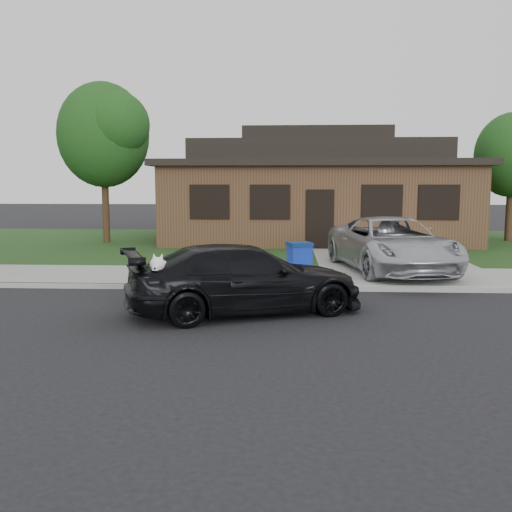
{
  "coord_description": "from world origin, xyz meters",
  "views": [
    {
      "loc": [
        2.85,
        -9.67,
        2.49
      ],
      "look_at": [
        2.24,
        1.21,
        1.1
      ],
      "focal_mm": 40.0,
      "sensor_mm": 36.0,
      "label": 1
    }
  ],
  "objects": [
    {
      "name": "ground",
      "position": [
        0.0,
        0.0,
        0.0
      ],
      "size": [
        120.0,
        120.0,
        0.0
      ],
      "primitive_type": "plane",
      "color": "black",
      "rests_on": "ground"
    },
    {
      "name": "sidewalk",
      "position": [
        0.0,
        5.0,
        0.06
      ],
      "size": [
        60.0,
        3.0,
        0.12
      ],
      "primitive_type": "cube",
      "color": "gray",
      "rests_on": "ground"
    },
    {
      "name": "curb",
      "position": [
        0.0,
        3.5,
        0.06
      ],
      "size": [
        60.0,
        0.12,
        0.12
      ],
      "primitive_type": "cube",
      "color": "gray",
      "rests_on": "ground"
    },
    {
      "name": "lawn",
      "position": [
        0.0,
        13.0,
        0.07
      ],
      "size": [
        60.0,
        13.0,
        0.13
      ],
      "primitive_type": "cube",
      "color": "#193814",
      "rests_on": "ground"
    },
    {
      "name": "driveway",
      "position": [
        6.0,
        10.0,
        0.07
      ],
      "size": [
        4.5,
        13.0,
        0.14
      ],
      "primitive_type": "cube",
      "color": "gray",
      "rests_on": "ground"
    },
    {
      "name": "sedan",
      "position": [
        2.03,
        1.11,
        0.67
      ],
      "size": [
        4.94,
        3.4,
        1.33
      ],
      "rotation": [
        0.0,
        0.0,
        1.94
      ],
      "color": "black",
      "rests_on": "ground"
    },
    {
      "name": "minivan",
      "position": [
        5.64,
        5.78,
        0.87
      ],
      "size": [
        3.3,
        5.57,
        1.45
      ],
      "primitive_type": "imported",
      "rotation": [
        0.0,
        0.0,
        0.18
      ],
      "color": "#B2B4B9",
      "rests_on": "driveway"
    },
    {
      "name": "recycling_bin",
      "position": [
        3.14,
        4.45,
        0.58
      ],
      "size": [
        0.7,
        0.7,
        0.92
      ],
      "rotation": [
        0.0,
        0.0,
        0.32
      ],
      "color": "#0E29A0",
      "rests_on": "sidewalk"
    },
    {
      "name": "house",
      "position": [
        4.0,
        15.0,
        2.13
      ],
      "size": [
        12.6,
        8.6,
        4.65
      ],
      "color": "#422B1C",
      "rests_on": "ground"
    },
    {
      "name": "tree_0",
      "position": [
        -4.34,
        12.88,
        4.48
      ],
      "size": [
        3.78,
        3.6,
        6.34
      ],
      "color": "#332114",
      "rests_on": "ground"
    }
  ]
}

